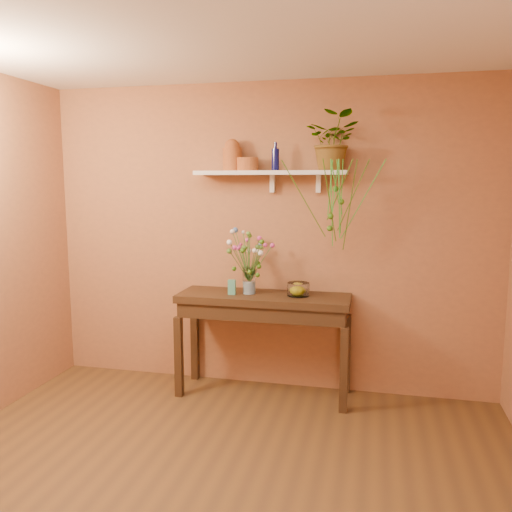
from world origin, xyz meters
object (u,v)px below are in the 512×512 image
object	(u,v)px
terracotta_jug	(232,156)
glass_vase	(249,282)
bouquet	(248,251)
glass_bowl	(298,290)
spider_plant	(334,141)
blue_bottle	(275,159)
sideboard	(264,309)

from	to	relation	value
terracotta_jug	glass_vase	world-z (taller)	terracotta_jug
bouquet	glass_bowl	bearing A→B (deg)	3.43
spider_plant	bouquet	xyz separation A→B (m)	(-0.69, -0.12, -0.91)
blue_bottle	bouquet	size ratio (longest dim) A/B	0.52
sideboard	spider_plant	bearing A→B (deg)	11.12
terracotta_jug	glass_vase	distance (m)	1.10
blue_bottle	spider_plant	size ratio (longest dim) A/B	0.50
blue_bottle	terracotta_jug	bearing A→B (deg)	174.20
blue_bottle	bouquet	world-z (taller)	blue_bottle
spider_plant	glass_bowl	distance (m)	1.26
bouquet	glass_bowl	size ratio (longest dim) A/B	2.43
terracotta_jug	spider_plant	xyz separation A→B (m)	(0.87, -0.04, 0.11)
glass_vase	blue_bottle	bearing A→B (deg)	27.74
glass_vase	glass_bowl	xyz separation A→B (m)	(0.42, 0.01, -0.05)
blue_bottle	glass_vase	world-z (taller)	blue_bottle
sideboard	glass_vase	world-z (taller)	glass_vase
glass_bowl	spider_plant	bearing A→B (deg)	18.77
glass_vase	bouquet	bearing A→B (deg)	-108.07
sideboard	blue_bottle	world-z (taller)	blue_bottle
spider_plant	glass_vase	bearing A→B (deg)	-171.62
blue_bottle	glass_bowl	xyz separation A→B (m)	(0.22, -0.10, -1.09)
sideboard	terracotta_jug	xyz separation A→B (m)	(-0.31, 0.15, 1.31)
terracotta_jug	blue_bottle	size ratio (longest dim) A/B	1.16
terracotta_jug	glass_vase	size ratio (longest dim) A/B	1.19
terracotta_jug	glass_vase	xyz separation A→B (m)	(0.18, -0.15, -1.08)
blue_bottle	spider_plant	world-z (taller)	spider_plant
sideboard	glass_bowl	xyz separation A→B (m)	(0.29, 0.02, 0.18)
sideboard	glass_vase	size ratio (longest dim) A/B	6.39
glass_vase	terracotta_jug	bearing A→B (deg)	141.68
bouquet	glass_bowl	xyz separation A→B (m)	(0.43, 0.03, -0.32)
blue_bottle	glass_bowl	bearing A→B (deg)	-23.42
terracotta_jug	spider_plant	world-z (taller)	spider_plant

